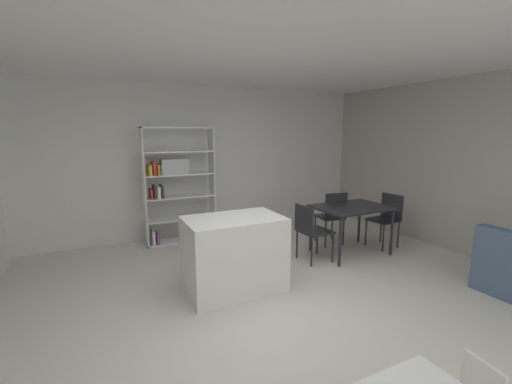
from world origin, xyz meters
TOP-DOWN VIEW (x-y plane):
  - ground_plane at (0.00, 0.00)m, footprint 9.83×9.83m
  - ceiling_slab at (0.00, 0.00)m, footprint 7.14×6.34m
  - back_partition at (0.00, 3.14)m, footprint 7.14×0.06m
  - right_partition_gray at (3.54, 0.00)m, footprint 0.06×6.34m
  - kitchen_island at (-0.20, 0.62)m, footprint 1.15×0.74m
  - open_bookshelf at (-0.44, 2.77)m, footprint 1.21×0.34m
  - dining_table at (1.94, 0.97)m, footprint 1.15×0.83m
  - dining_chair_island_side at (1.15, 0.97)m, footprint 0.45×0.45m
  - dining_chair_far at (1.93, 1.41)m, footprint 0.46×0.47m
  - dining_chair_window_side at (2.73, 0.98)m, footprint 0.46×0.44m

SIDE VIEW (x-z plane):
  - ground_plane at x=0.00m, z-range 0.00..0.00m
  - kitchen_island at x=-0.20m, z-range 0.00..0.91m
  - dining_chair_island_side at x=1.15m, z-range 0.09..0.95m
  - dining_chair_window_side at x=2.73m, z-range 0.09..0.98m
  - dining_chair_far at x=1.93m, z-range 0.09..1.02m
  - dining_table at x=1.94m, z-range 0.31..1.08m
  - open_bookshelf at x=-0.44m, z-range 0.07..2.07m
  - back_partition at x=0.00m, z-range 0.00..2.77m
  - right_partition_gray at x=3.54m, z-range 0.00..2.77m
  - ceiling_slab at x=0.00m, z-range 2.77..2.83m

